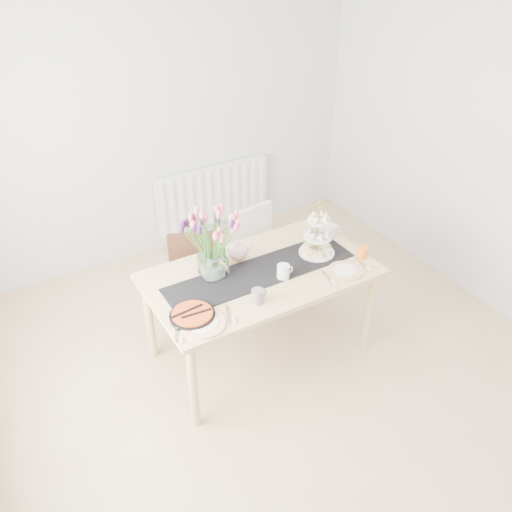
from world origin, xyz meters
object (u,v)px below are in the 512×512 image
chair_brown (195,275)px  tart_tin (192,315)px  dining_table (261,281)px  cake_stand (317,241)px  mug_orange (362,252)px  plate_left (203,324)px  plate_right (345,271)px  tulip_vase (211,235)px  radiator (213,195)px  mug_white (283,272)px  chair_white (259,250)px  teapot (238,251)px  cream_jug (332,230)px  mug_grey (258,296)px

chair_brown → tart_tin: tart_tin is taller
dining_table → cake_stand: 0.51m
dining_table → mug_orange: mug_orange is taller
cake_stand → mug_orange: (0.26, -0.21, -0.07)m
cake_stand → plate_left: cake_stand is taller
mug_orange → plate_right: (-0.22, -0.08, -0.04)m
dining_table → tulip_vase: (-0.30, 0.14, 0.41)m
cake_stand → plate_left: bearing=-164.9°
dining_table → radiator: bearing=74.1°
dining_table → mug_white: size_ratio=15.44×
mug_orange → radiator: bearing=39.1°
chair_white → teapot: (-0.41, -0.38, 0.34)m
cream_jug → mug_grey: bearing=-130.5°
chair_white → plate_right: size_ratio=3.46×
chair_brown → mug_white: (0.35, -0.73, 0.35)m
tart_tin → plate_left: tart_tin is taller
tulip_vase → teapot: bearing=19.4°
chair_white → mug_grey: bearing=-128.6°
tulip_vase → plate_right: tulip_vase is taller
cream_jug → dining_table: bearing=-143.7°
radiator → chair_brown: (-0.75, -1.16, -0.00)m
chair_brown → chair_white: (0.60, 0.00, 0.04)m
chair_brown → plate_right: 1.22m
tulip_vase → plate_left: bearing=-124.2°
teapot → plate_left: (-0.53, -0.52, -0.07)m
tulip_vase → cake_stand: tulip_vase is taller
chair_white → cream_jug: 0.67m
mug_grey → dining_table: bearing=47.9°
radiator → mug_orange: (0.24, -1.97, 0.35)m
dining_table → tulip_vase: tulip_vase is taller
chair_white → cake_stand: (0.13, -0.61, 0.37)m
chair_white → cream_jug: size_ratio=9.86×
chair_white → mug_grey: mug_grey is taller
radiator → chair_white: size_ratio=1.43×
cream_jug → tart_tin: (-1.36, -0.35, -0.03)m
teapot → plate_right: 0.78m
dining_table → plate_left: (-0.60, -0.29, 0.08)m
tart_tin → teapot: bearing=36.9°
cake_stand → mug_grey: size_ratio=3.91×
radiator → chair_white: chair_white is taller
mug_white → chair_white: bearing=73.7°
tulip_vase → tart_tin: (-0.32, -0.34, -0.31)m
tulip_vase → mug_grey: (0.11, -0.42, -0.28)m
chair_brown → mug_orange: 1.33m
mug_orange → mug_grey: bearing=126.3°
tart_tin → chair_white: bearing=39.7°
teapot → mug_white: 0.39m
chair_brown → cream_jug: cream_jug is taller
chair_brown → mug_orange: mug_orange is taller
tulip_vase → cream_jug: 1.08m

